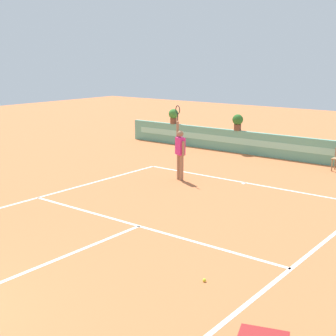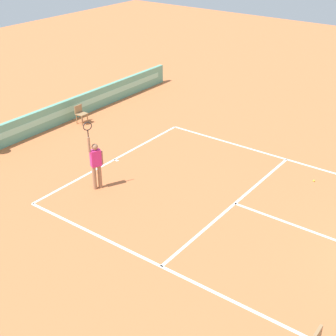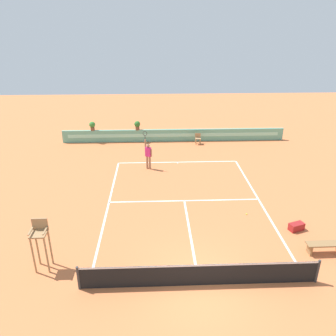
# 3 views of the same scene
# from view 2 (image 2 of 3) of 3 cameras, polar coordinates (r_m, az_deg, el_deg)

# --- Properties ---
(ground_plane) EXTENTS (60.00, 60.00, 0.00)m
(ground_plane) POSITION_cam_2_polar(r_m,az_deg,el_deg) (16.61, 8.99, -4.55)
(ground_plane) COLOR #C66B3D
(court_lines) EXTENTS (8.32, 11.94, 0.01)m
(court_lines) POSITION_cam_2_polar(r_m,az_deg,el_deg) (16.89, 6.85, -3.77)
(court_lines) COLOR white
(court_lines) RESTS_ON ground
(back_wall_barrier) EXTENTS (18.00, 0.21, 1.00)m
(back_wall_barrier) POSITION_cam_2_polar(r_m,az_deg,el_deg) (22.44, -14.90, 5.21)
(back_wall_barrier) COLOR #60A88E
(back_wall_barrier) RESTS_ON ground
(ball_kid_chair) EXTENTS (0.44, 0.44, 0.85)m
(ball_kid_chair) POSITION_cam_2_polar(r_m,az_deg,el_deg) (23.05, -10.14, 6.28)
(ball_kid_chair) COLOR #99754C
(ball_kid_chair) RESTS_ON ground
(tennis_player) EXTENTS (0.57, 0.35, 2.58)m
(tennis_player) POSITION_cam_2_polar(r_m,az_deg,el_deg) (17.18, -8.40, 0.71)
(tennis_player) COLOR #9E7051
(tennis_player) RESTS_ON ground
(tennis_ball_near_baseline) EXTENTS (0.07, 0.07, 0.07)m
(tennis_ball_near_baseline) POSITION_cam_2_polar(r_m,az_deg,el_deg) (18.67, 16.62, -1.43)
(tennis_ball_near_baseline) COLOR #CCE033
(tennis_ball_near_baseline) RESTS_ON ground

